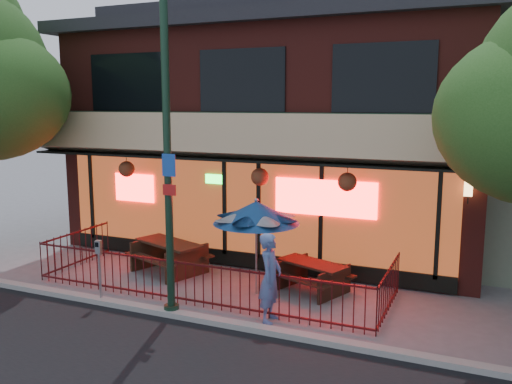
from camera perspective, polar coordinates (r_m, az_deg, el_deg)
ground at (r=12.23m, az=-7.85°, el=-11.95°), size 80.00×80.00×0.00m
curb at (r=11.81m, az=-9.14°, el=-12.46°), size 80.00×0.25×0.12m
restaurant_building at (r=17.85m, az=3.87°, el=8.38°), size 12.96×9.49×8.05m
patio_fence at (r=12.42m, az=-6.70°, el=-8.49°), size 8.44×2.62×1.00m
street_light at (r=11.13m, az=-9.27°, el=2.65°), size 0.43×0.32×7.00m
picnic_table_left at (r=14.52m, az=-9.12°, el=-6.27°), size 2.32×2.06×0.83m
picnic_table_right at (r=13.00m, az=5.95°, el=-8.41°), size 2.02×1.79×0.71m
patio_umbrella at (r=12.42m, az=0.03°, el=-2.16°), size 2.00×2.00×2.28m
pedestrian at (r=11.13m, az=1.51°, el=-9.00°), size 0.49×0.70×1.84m
parking_meter_near at (r=12.55m, az=-16.18°, el=-6.98°), size 0.15×0.13×1.44m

